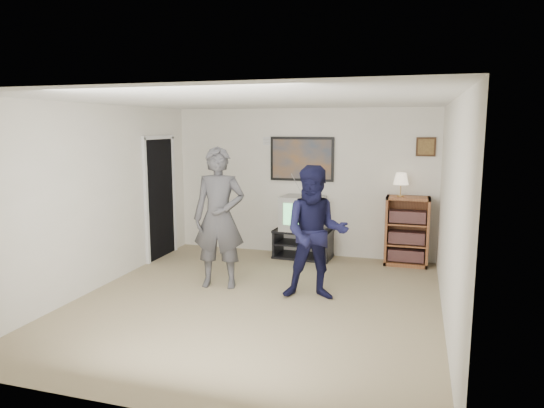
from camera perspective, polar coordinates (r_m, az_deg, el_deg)
The scene contains 13 objects.
room_shell at distance 6.27m, azimuth -0.97°, elevation 0.40°, with size 4.51×5.00×2.51m.
media_stand at distance 8.22m, azimuth 3.68°, elevation -4.68°, with size 0.99×0.58×0.48m.
crt_television at distance 8.12m, azimuth 3.65°, elevation -1.06°, with size 0.68×0.57×0.57m, color #9D9C98, non-canonical shape.
bookshelf at distance 8.01m, azimuth 15.59°, elevation -3.09°, with size 0.67×0.38×1.10m, color brown, non-canonical shape.
table_lamp at distance 7.89m, azimuth 14.92°, elevation 2.21°, with size 0.24×0.24×0.38m, color #F9E0BD, non-canonical shape.
person_tall at distance 6.65m, azimuth -6.24°, elevation -1.63°, with size 0.71×0.46×1.93m, color #3F3F42.
person_short at distance 6.18m, azimuth 5.14°, elevation -3.43°, with size 0.84×0.65×1.72m, color black.
controller_left at distance 6.79m, azimuth -6.13°, elevation 1.31°, with size 0.03×0.12×0.03m, color white.
controller_right at distance 6.35m, azimuth 5.56°, elevation -0.99°, with size 0.04×0.12×0.04m, color white.
poster at distance 8.27m, azimuth 3.53°, elevation 5.30°, with size 1.10×0.03×0.75m, color black.
air_vent at distance 8.40m, azimuth -0.13°, elevation 7.43°, with size 0.28×0.02×0.14m, color white.
small_picture at distance 8.04m, azimuth 17.66°, elevation 6.42°, with size 0.30×0.03×0.30m, color black.
doorway at distance 8.34m, azimuth -13.06°, elevation 0.62°, with size 0.03×0.85×2.00m, color black.
Camera 1 is at (1.88, -5.55, 2.20)m, focal length 32.00 mm.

